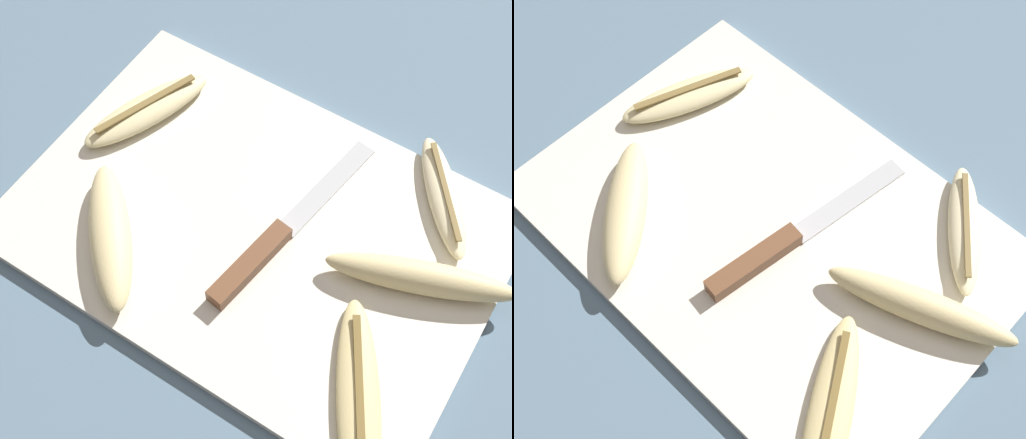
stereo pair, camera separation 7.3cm
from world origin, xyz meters
TOP-DOWN VIEW (x-y plane):
  - ground_plane at (0.00, 0.00)m, footprint 4.00×4.00m
  - cutting_board at (0.00, 0.00)m, footprint 0.49×0.34m
  - knife at (0.03, -0.02)m, footprint 0.06×0.25m
  - banana_ripe_center at (-0.11, -0.10)m, footprint 0.14×0.15m
  - banana_soft_right at (-0.18, 0.05)m, footprint 0.10×0.17m
  - banana_spotted_left at (0.18, -0.11)m, footprint 0.14×0.19m
  - banana_mellow_near at (0.17, 0.03)m, footprint 0.19×0.10m
  - banana_pale_long at (0.15, 0.13)m, footprint 0.12×0.14m

SIDE VIEW (x-z plane):
  - ground_plane at x=0.00m, z-range 0.00..0.00m
  - cutting_board at x=0.00m, z-range 0.00..0.01m
  - knife at x=0.03m, z-range 0.01..0.03m
  - banana_spotted_left at x=0.18m, z-range 0.01..0.03m
  - banana_pale_long at x=0.15m, z-range 0.01..0.03m
  - banana_soft_right at x=-0.18m, z-range 0.01..0.03m
  - banana_ripe_center at x=-0.11m, z-range 0.01..0.04m
  - banana_mellow_near at x=0.17m, z-range 0.01..0.04m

